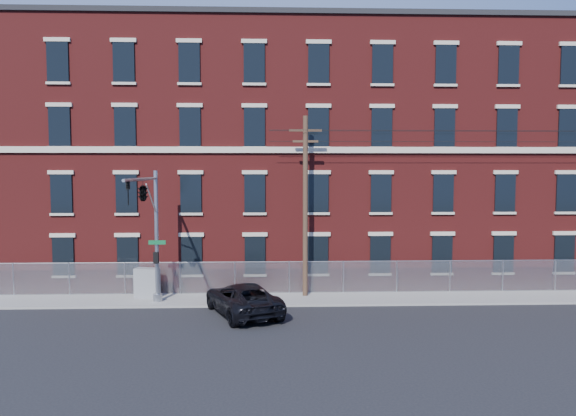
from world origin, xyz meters
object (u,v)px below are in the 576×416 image
(pickup_truck, at_px, (243,299))
(utility_cabinet, at_px, (147,283))
(traffic_signal_mast, at_px, (146,206))
(utility_pole_near, at_px, (305,203))

(pickup_truck, bearing_deg, utility_cabinet, -53.03)
(utility_cabinet, bearing_deg, traffic_signal_mast, -65.09)
(traffic_signal_mast, height_order, pickup_truck, traffic_signal_mast)
(traffic_signal_mast, distance_m, utility_pole_near, 8.70)
(traffic_signal_mast, distance_m, utility_cabinet, 5.57)
(traffic_signal_mast, bearing_deg, pickup_truck, -0.59)
(pickup_truck, height_order, utility_cabinet, utility_cabinet)
(utility_pole_near, bearing_deg, utility_cabinet, -178.94)
(pickup_truck, bearing_deg, utility_pole_near, -155.54)
(traffic_signal_mast, distance_m, pickup_truck, 6.55)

